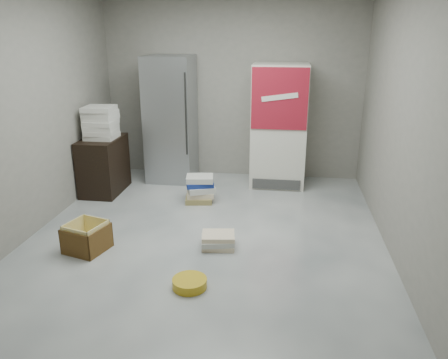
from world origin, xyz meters
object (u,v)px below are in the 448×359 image
cardboard_box (87,239)px  wood_shelf (104,165)px  coke_cooler (279,126)px  steel_fridge (171,120)px  phonebook_stack_main (200,189)px

cardboard_box → wood_shelf: bearing=122.4°
coke_cooler → wood_shelf: bearing=-163.7°
steel_fridge → wood_shelf: (-0.83, -0.73, -0.55)m
wood_shelf → phonebook_stack_main: (1.45, -0.20, -0.22)m
wood_shelf → phonebook_stack_main: 1.48m
cardboard_box → steel_fridge: bearing=98.9°
steel_fridge → coke_cooler: steel_fridge is taller
wood_shelf → cardboard_box: (0.52, -1.76, -0.27)m
coke_cooler → phonebook_stack_main: 1.56m
steel_fridge → phonebook_stack_main: (0.62, -0.93, -0.77)m
steel_fridge → wood_shelf: 1.23m
coke_cooler → cardboard_box: (-1.96, -2.48, -0.77)m
coke_cooler → wood_shelf: (-2.48, -0.72, -0.50)m
steel_fridge → cardboard_box: steel_fridge is taller
coke_cooler → cardboard_box: coke_cooler is taller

